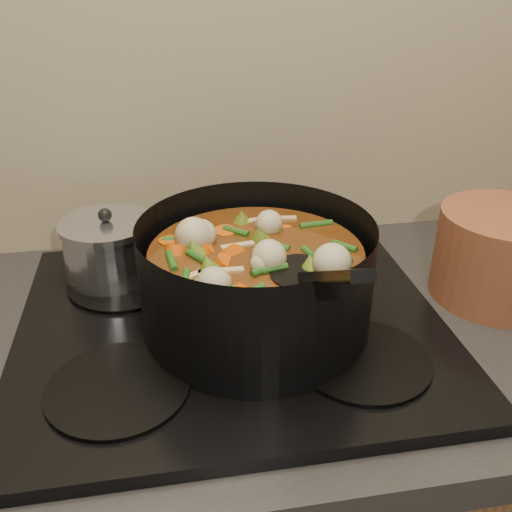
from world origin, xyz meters
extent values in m
plane|color=tan|center=(0.00, 2.25, 1.30)|extent=(4.00, 0.00, 4.00)
cube|color=black|center=(0.00, 1.93, 0.89)|extent=(2.64, 0.64, 0.05)
cube|color=black|center=(0.00, 1.93, 0.92)|extent=(0.62, 0.54, 0.02)
cylinder|color=black|center=(-0.16, 1.80, 0.93)|extent=(0.18, 0.18, 0.01)
cylinder|color=black|center=(0.16, 1.80, 0.93)|extent=(0.18, 0.18, 0.01)
cylinder|color=black|center=(-0.16, 2.06, 0.93)|extent=(0.18, 0.18, 0.01)
cylinder|color=black|center=(0.16, 2.06, 0.93)|extent=(0.18, 0.18, 0.01)
cylinder|color=black|center=(0.03, 1.91, 1.01)|extent=(0.38, 0.38, 0.16)
cylinder|color=black|center=(0.03, 1.91, 0.94)|extent=(0.32, 0.32, 0.01)
cylinder|color=#56290E|center=(0.03, 1.91, 1.00)|extent=(0.30, 0.30, 0.11)
cylinder|color=#CF4E09|center=(0.08, 1.91, 1.05)|extent=(0.03, 0.03, 0.03)
cylinder|color=#CF4E09|center=(0.08, 1.97, 1.05)|extent=(0.04, 0.04, 0.03)
cylinder|color=#CF4E09|center=(-0.01, 2.01, 1.05)|extent=(0.05, 0.04, 0.03)
cylinder|color=#CF4E09|center=(-0.03, 1.92, 1.05)|extent=(0.04, 0.04, 0.03)
cylinder|color=#CF4E09|center=(-0.03, 1.84, 1.05)|extent=(0.04, 0.04, 0.03)
cylinder|color=#CF4E09|center=(0.05, 1.87, 1.05)|extent=(0.05, 0.05, 0.03)
cylinder|color=#CF4E09|center=(0.11, 1.89, 1.05)|extent=(0.04, 0.04, 0.03)
cylinder|color=#CF4E09|center=(0.12, 1.98, 1.05)|extent=(0.04, 0.04, 0.03)
cylinder|color=#CF4E09|center=(0.03, 1.97, 1.05)|extent=(0.04, 0.05, 0.03)
cylinder|color=#CF4E09|center=(-0.05, 1.95, 1.05)|extent=(0.04, 0.04, 0.03)
sphere|color=tan|center=(0.10, 1.91, 1.06)|extent=(0.05, 0.05, 0.05)
sphere|color=tan|center=(0.04, 1.98, 1.06)|extent=(0.05, 0.05, 0.05)
sphere|color=tan|center=(-0.03, 1.93, 1.06)|extent=(0.05, 0.05, 0.05)
sphere|color=tan|center=(0.00, 1.85, 1.06)|extent=(0.05, 0.05, 0.05)
sphere|color=tan|center=(0.09, 1.87, 1.06)|extent=(0.05, 0.05, 0.05)
sphere|color=tan|center=(0.08, 1.96, 1.06)|extent=(0.05, 0.05, 0.05)
cone|color=#5E6C1B|center=(-0.04, 1.85, 1.06)|extent=(0.04, 0.04, 0.04)
cone|color=#5E6C1B|center=(0.07, 1.82, 1.06)|extent=(0.04, 0.04, 0.04)
cone|color=#5E6C1B|center=(0.13, 1.91, 1.06)|extent=(0.04, 0.04, 0.04)
cone|color=#5E6C1B|center=(0.06, 2.00, 1.06)|extent=(0.04, 0.04, 0.04)
cone|color=#5E6C1B|center=(-0.05, 1.96, 1.06)|extent=(0.04, 0.04, 0.04)
cone|color=#5E6C1B|center=(-0.04, 1.85, 1.06)|extent=(0.04, 0.04, 0.04)
cone|color=#5E6C1B|center=(0.07, 1.82, 1.06)|extent=(0.04, 0.04, 0.04)
cylinder|color=#245619|center=(0.07, 1.94, 1.06)|extent=(0.01, 0.04, 0.01)
cylinder|color=#245619|center=(0.03, 2.02, 1.06)|extent=(0.04, 0.04, 0.01)
cylinder|color=#245619|center=(-0.03, 1.97, 1.06)|extent=(0.04, 0.02, 0.01)
cylinder|color=#245619|center=(-0.04, 1.91, 1.06)|extent=(0.03, 0.04, 0.01)
cylinder|color=#245619|center=(0.00, 1.87, 1.06)|extent=(0.03, 0.04, 0.01)
cylinder|color=#245619|center=(0.04, 1.80, 1.06)|extent=(0.04, 0.02, 0.01)
cylinder|color=#245619|center=(0.10, 1.85, 1.06)|extent=(0.04, 0.04, 0.01)
cylinder|color=#245619|center=(0.10, 1.91, 1.06)|extent=(0.01, 0.04, 0.01)
cylinder|color=#245619|center=(0.07, 1.95, 1.06)|extent=(0.04, 0.03, 0.01)
cylinder|color=#245619|center=(0.03, 2.02, 1.06)|extent=(0.04, 0.02, 0.01)
cylinder|color=#245619|center=(-0.03, 1.97, 1.06)|extent=(0.03, 0.04, 0.01)
cylinder|color=#245619|center=(-0.04, 1.91, 1.06)|extent=(0.03, 0.04, 0.01)
cylinder|color=#245619|center=(0.00, 1.87, 1.06)|extent=(0.04, 0.02, 0.01)
cylinder|color=#245619|center=(0.04, 1.80, 1.06)|extent=(0.04, 0.04, 0.01)
cylinder|color=#245619|center=(0.10, 1.85, 1.06)|extent=(0.01, 0.04, 0.01)
cube|color=tan|center=(-0.03, 1.96, 1.06)|extent=(0.05, 0.01, 0.00)
cube|color=tan|center=(-0.03, 1.86, 1.06)|extent=(0.02, 0.05, 0.00)
cube|color=tan|center=(0.06, 1.83, 1.06)|extent=(0.05, 0.03, 0.00)
cube|color=tan|center=(0.11, 1.91, 1.06)|extent=(0.04, 0.04, 0.00)
cube|color=tan|center=(0.05, 1.99, 1.06)|extent=(0.03, 0.05, 0.00)
cube|color=tan|center=(-0.03, 1.95, 1.06)|extent=(0.05, 0.02, 0.00)
cube|color=tan|center=(-0.03, 1.86, 1.06)|extent=(0.01, 0.05, 0.00)
ellipsoid|color=black|center=(0.07, 1.84, 1.05)|extent=(0.10, 0.11, 0.01)
cube|color=black|center=(0.08, 1.73, 1.11)|extent=(0.03, 0.19, 0.12)
cylinder|color=silver|center=(-0.18, 2.09, 0.98)|extent=(0.15, 0.15, 0.09)
cylinder|color=silver|center=(-0.18, 2.09, 1.03)|extent=(0.15, 0.15, 0.01)
sphere|color=black|center=(-0.18, 2.09, 1.04)|extent=(0.02, 0.02, 0.02)
cylinder|color=brown|center=(0.44, 1.96, 0.98)|extent=(0.26, 0.26, 0.15)
camera|label=1|loc=(-0.08, 1.23, 1.41)|focal=40.00mm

